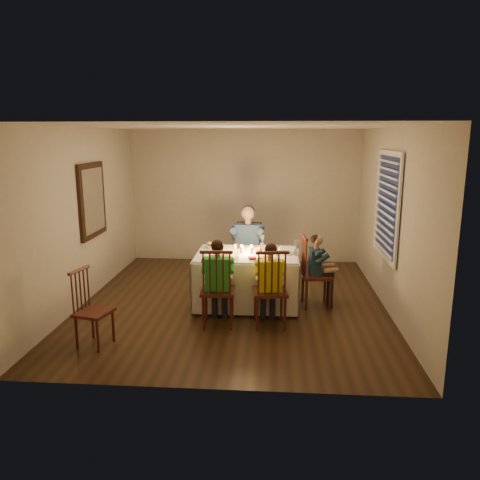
# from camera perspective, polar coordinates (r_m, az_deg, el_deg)

# --- Properties ---
(ground) EXTENTS (5.00, 5.00, 0.00)m
(ground) POSITION_cam_1_polar(r_m,az_deg,el_deg) (7.17, -0.82, -7.62)
(ground) COLOR black
(ground) RESTS_ON ground
(wall_left) EXTENTS (0.02, 5.00, 2.60)m
(wall_left) POSITION_cam_1_polar(r_m,az_deg,el_deg) (7.38, -18.55, 2.76)
(wall_left) COLOR beige
(wall_left) RESTS_ON ground
(wall_right) EXTENTS (0.02, 5.00, 2.60)m
(wall_right) POSITION_cam_1_polar(r_m,az_deg,el_deg) (7.00, 17.85, 2.31)
(wall_right) COLOR beige
(wall_right) RESTS_ON ground
(wall_back) EXTENTS (4.50, 0.02, 2.60)m
(wall_back) POSITION_cam_1_polar(r_m,az_deg,el_deg) (9.29, 0.54, 5.32)
(wall_back) COLOR beige
(wall_back) RESTS_ON ground
(ceiling) EXTENTS (5.00, 5.00, 0.00)m
(ceiling) POSITION_cam_1_polar(r_m,az_deg,el_deg) (6.73, -0.89, 13.65)
(ceiling) COLOR white
(ceiling) RESTS_ON wall_back
(dining_table) EXTENTS (1.52, 1.10, 0.76)m
(dining_table) POSITION_cam_1_polar(r_m,az_deg,el_deg) (6.94, 0.82, -3.43)
(dining_table) COLOR white
(dining_table) RESTS_ON ground
(chair_adult) EXTENTS (0.46, 0.44, 1.07)m
(chair_adult) POSITION_cam_1_polar(r_m,az_deg,el_deg) (7.92, 0.94, -5.63)
(chair_adult) COLOR #3B1910
(chair_adult) RESTS_ON ground
(chair_near_left) EXTENTS (0.46, 0.44, 1.07)m
(chair_near_left) POSITION_cam_1_polar(r_m,az_deg,el_deg) (6.37, -2.66, -10.28)
(chair_near_left) COLOR #3B1910
(chair_near_left) RESTS_ON ground
(chair_near_right) EXTENTS (0.49, 0.47, 1.07)m
(chair_near_right) POSITION_cam_1_polar(r_m,az_deg,el_deg) (6.36, 3.61, -10.36)
(chair_near_right) COLOR #3B1910
(chair_near_right) RESTS_ON ground
(chair_end) EXTENTS (0.46, 0.48, 1.07)m
(chair_end) POSITION_cam_1_polar(r_m,az_deg,el_deg) (7.12, 9.17, -7.94)
(chair_end) COLOR #3B1910
(chair_end) RESTS_ON ground
(chair_extra) EXTENTS (0.45, 0.47, 0.95)m
(chair_extra) POSITION_cam_1_polar(r_m,az_deg,el_deg) (6.06, -17.13, -12.11)
(chair_extra) COLOR #3B1910
(chair_extra) RESTS_ON ground
(adult) EXTENTS (0.54, 0.50, 1.36)m
(adult) POSITION_cam_1_polar(r_m,az_deg,el_deg) (7.92, 0.94, -5.63)
(adult) COLOR #334A7F
(adult) RESTS_ON ground
(child_green) EXTENTS (0.43, 0.40, 1.18)m
(child_green) POSITION_cam_1_polar(r_m,az_deg,el_deg) (6.37, -2.66, -10.28)
(child_green) COLOR green
(child_green) RESTS_ON ground
(child_yellow) EXTENTS (0.43, 0.41, 1.14)m
(child_yellow) POSITION_cam_1_polar(r_m,az_deg,el_deg) (6.36, 3.61, -10.36)
(child_yellow) COLOR yellow
(child_yellow) RESTS_ON ground
(child_teal) EXTENTS (0.36, 0.39, 1.08)m
(child_teal) POSITION_cam_1_polar(r_m,az_deg,el_deg) (7.12, 9.17, -7.94)
(child_teal) COLOR #182C3C
(child_teal) RESTS_ON ground
(setting_adult) EXTENTS (0.26, 0.26, 0.02)m
(setting_adult) POSITION_cam_1_polar(r_m,az_deg,el_deg) (7.18, 1.38, -0.94)
(setting_adult) COLOR white
(setting_adult) RESTS_ON dining_table
(setting_green) EXTENTS (0.26, 0.26, 0.02)m
(setting_green) POSITION_cam_1_polar(r_m,az_deg,el_deg) (6.60, -1.84, -2.14)
(setting_green) COLOR white
(setting_green) RESTS_ON dining_table
(setting_yellow) EXTENTS (0.26, 0.26, 0.02)m
(setting_yellow) POSITION_cam_1_polar(r_m,az_deg,el_deg) (6.54, 3.08, -2.30)
(setting_yellow) COLOR white
(setting_yellow) RESTS_ON dining_table
(setting_teal) EXTENTS (0.26, 0.26, 0.02)m
(setting_teal) POSITION_cam_1_polar(r_m,az_deg,el_deg) (6.87, 5.45, -1.60)
(setting_teal) COLOR white
(setting_teal) RESTS_ON dining_table
(candle_left) EXTENTS (0.06, 0.06, 0.10)m
(candle_left) POSITION_cam_1_polar(r_m,az_deg,el_deg) (6.87, 0.20, -1.20)
(candle_left) COLOR white
(candle_left) RESTS_ON dining_table
(candle_right) EXTENTS (0.06, 0.06, 0.10)m
(candle_right) POSITION_cam_1_polar(r_m,az_deg,el_deg) (6.86, 1.41, -1.22)
(candle_right) COLOR white
(candle_right) RESTS_ON dining_table
(squash) EXTENTS (0.09, 0.09, 0.09)m
(squash) POSITION_cam_1_polar(r_m,az_deg,el_deg) (7.23, -3.79, -0.58)
(squash) COLOR yellow
(squash) RESTS_ON dining_table
(orange_fruit) EXTENTS (0.08, 0.08, 0.08)m
(orange_fruit) POSITION_cam_1_polar(r_m,az_deg,el_deg) (6.91, 2.39, -1.22)
(orange_fruit) COLOR #FF5815
(orange_fruit) RESTS_ON dining_table
(serving_bowl) EXTENTS (0.24, 0.24, 0.06)m
(serving_bowl) POSITION_cam_1_polar(r_m,az_deg,el_deg) (7.19, -3.24, -0.77)
(serving_bowl) COLOR white
(serving_bowl) RESTS_ON dining_table
(wall_mirror) EXTENTS (0.06, 0.95, 1.15)m
(wall_mirror) POSITION_cam_1_polar(r_m,az_deg,el_deg) (7.61, -17.57, 4.64)
(wall_mirror) COLOR black
(wall_mirror) RESTS_ON wall_left
(window_blinds) EXTENTS (0.07, 1.34, 1.54)m
(window_blinds) POSITION_cam_1_polar(r_m,az_deg,el_deg) (7.05, 17.42, 4.06)
(window_blinds) COLOR #0D1634
(window_blinds) RESTS_ON wall_right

